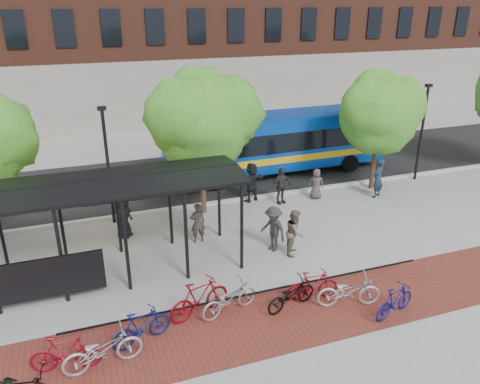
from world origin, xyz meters
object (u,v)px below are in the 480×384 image
object	(u,v)px
tree_b	(203,116)
pedestrian_1	(198,223)
bus_shelter	(83,197)
bike_8	(291,295)
pedestrian_6	(316,184)
pedestrian_5	(252,182)
pedestrian_0	(124,216)
bike_5	(199,298)
bike_10	(349,291)
bus	(277,140)
tree_c	(381,110)
lamp_post_left	(108,163)
lamp_post_right	(422,130)
pedestrian_7	(378,178)
bike_6	(229,298)
bike_9	(313,285)
bike_3	(141,327)
bike_2	(102,350)
pedestrian_9	(273,229)
bike_11	(395,301)
bike_1	(65,353)
pedestrian_4	(281,186)
pedestrian_8	(295,232)

from	to	relation	value
tree_b	pedestrian_1	world-z (taller)	tree_b
bus_shelter	bike_8	xyz separation A→B (m)	(5.80, -4.13, -2.52)
bike_8	pedestrian_6	bearing A→B (deg)	-47.67
pedestrian_5	pedestrian_0	bearing A→B (deg)	-2.94
bike_5	bike_10	bearing A→B (deg)	-120.08
bike_10	pedestrian_6	xyz separation A→B (m)	(3.17, 8.13, 0.22)
bus_shelter	bus	world-z (taller)	bus_shelter
tree_c	lamp_post_left	distance (m)	13.16
lamp_post_right	tree_b	bearing A→B (deg)	-178.80
pedestrian_0	pedestrian_7	size ratio (longest dim) A/B	0.92
bike_6	bike_9	size ratio (longest dim) A/B	1.14
bus_shelter	bike_8	size ratio (longest dim) A/B	5.77
pedestrian_5	pedestrian_6	size ratio (longest dim) A/B	1.27
bike_9	pedestrian_7	xyz separation A→B (m)	(7.02, 6.61, 0.47)
bike_3	pedestrian_0	distance (m)	6.79
bike_9	pedestrian_1	distance (m)	5.63
bus	bike_8	distance (m)	12.62
bike_6	tree_b	bearing A→B (deg)	-26.23
bike_3	pedestrian_6	world-z (taller)	pedestrian_6
bus	bike_2	world-z (taller)	bus
bus_shelter	pedestrian_0	world-z (taller)	bus_shelter
pedestrian_0	pedestrian_9	bearing A→B (deg)	-84.21
bike_3	bike_11	xyz separation A→B (m)	(7.51, -1.34, -0.03)
bike_5	bike_3	bearing A→B (deg)	92.49
bike_10	pedestrian_0	bearing A→B (deg)	54.68
bike_1	pedestrian_4	bearing A→B (deg)	-40.53
pedestrian_6	pedestrian_7	world-z (taller)	pedestrian_7
bike_3	pedestrian_4	xyz separation A→B (m)	(7.75, 7.73, 0.35)
pedestrian_0	pedestrian_7	xyz separation A→B (m)	(12.24, 0.09, 0.08)
bike_5	bike_10	distance (m)	4.72
bike_11	pedestrian_5	distance (m)	9.87
bike_10	pedestrian_9	bearing A→B (deg)	25.96
bike_3	pedestrian_5	size ratio (longest dim) A/B	0.94
bike_2	pedestrian_7	xyz separation A→B (m)	(13.67, 7.49, 0.43)
bike_9	pedestrian_1	world-z (taller)	pedestrian_1
lamp_post_left	lamp_post_right	distance (m)	16.00
bike_2	bike_3	xyz separation A→B (m)	(1.11, 0.63, -0.01)
bike_6	bike_3	bearing A→B (deg)	83.60
pedestrian_0	pedestrian_8	size ratio (longest dim) A/B	1.01
bike_5	pedestrian_4	world-z (taller)	pedestrian_4
tree_b	pedestrian_1	xyz separation A→B (m)	(-1.07, -2.72, -3.62)
bus	bike_2	xyz separation A→B (m)	(-10.38, -12.36, -1.36)
bike_2	bus_shelter	bearing A→B (deg)	-7.45
tree_b	pedestrian_6	distance (m)	6.65
bike_2	bike_6	size ratio (longest dim) A/B	1.07
bike_8	pedestrian_5	xyz separation A→B (m)	(1.87, 8.41, 0.48)
bus_shelter	bike_9	distance (m)	8.12
bike_2	pedestrian_4	distance (m)	12.19
bike_6	pedestrian_4	size ratio (longest dim) A/B	1.11
lamp_post_right	pedestrian_6	world-z (taller)	lamp_post_right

